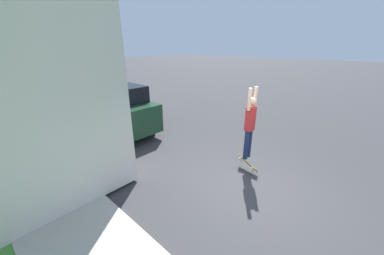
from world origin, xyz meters
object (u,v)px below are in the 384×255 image
object	(u,v)px
suv_parked	(107,106)
skateboarder	(250,123)
skateboard	(247,163)
car_down_street	(17,79)

from	to	relation	value
suv_parked	skateboarder	xyz separation A→B (m)	(1.15, -5.94, 0.39)
suv_parked	skateboard	distance (m)	6.16
suv_parked	skateboard	bearing A→B (deg)	-79.38
car_down_street	skateboarder	world-z (taller)	skateboarder
car_down_street	skateboard	distance (m)	22.04
suv_parked	skateboarder	world-z (taller)	skateboarder
skateboarder	skateboard	distance (m)	1.24
suv_parked	car_down_street	size ratio (longest dim) A/B	1.03
car_down_street	skateboard	size ratio (longest dim) A/B	6.23
skateboarder	skateboard	world-z (taller)	skateboarder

